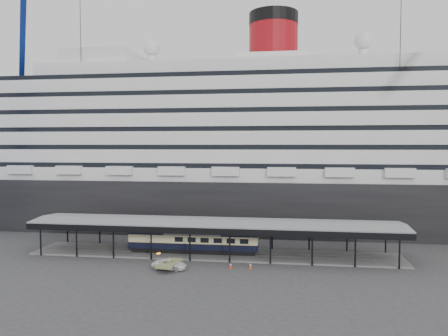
# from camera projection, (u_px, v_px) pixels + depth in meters

# --- Properties ---
(ground) EXTENTS (200.00, 200.00, 0.00)m
(ground) POSITION_uv_depth(u_px,v_px,m) (209.00, 263.00, 61.63)
(ground) COLOR #363638
(ground) RESTS_ON ground
(cruise_ship) EXTENTS (130.00, 30.00, 43.90)m
(cruise_ship) POSITION_uv_depth(u_px,v_px,m) (235.00, 137.00, 92.31)
(cruise_ship) COLOR black
(cruise_ship) RESTS_ON ground
(platform_canopy) EXTENTS (56.00, 9.18, 5.30)m
(platform_canopy) POSITION_uv_depth(u_px,v_px,m) (214.00, 239.00, 66.45)
(platform_canopy) COLOR slate
(platform_canopy) RESTS_ON ground
(port_truck) EXTENTS (4.89, 2.73, 1.29)m
(port_truck) POSITION_uv_depth(u_px,v_px,m) (170.00, 264.00, 58.72)
(port_truck) COLOR white
(port_truck) RESTS_ON ground
(pullman_carriage) EXTENTS (19.87, 2.79, 19.49)m
(pullman_carriage) POSITION_uv_depth(u_px,v_px,m) (193.00, 238.00, 66.91)
(pullman_carriage) COLOR black
(pullman_carriage) RESTS_ON ground
(traffic_cone_left) EXTENTS (0.48, 0.48, 0.74)m
(traffic_cone_left) POSITION_uv_depth(u_px,v_px,m) (178.00, 267.00, 58.50)
(traffic_cone_left) COLOR #DC4D0C
(traffic_cone_left) RESTS_ON ground
(traffic_cone_mid) EXTENTS (0.54, 0.54, 0.82)m
(traffic_cone_mid) POSITION_uv_depth(u_px,v_px,m) (231.00, 265.00, 59.17)
(traffic_cone_mid) COLOR red
(traffic_cone_mid) RESTS_ON ground
(traffic_cone_right) EXTENTS (0.50, 0.50, 0.83)m
(traffic_cone_right) POSITION_uv_depth(u_px,v_px,m) (250.00, 266.00, 58.95)
(traffic_cone_right) COLOR #F8430D
(traffic_cone_right) RESTS_ON ground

